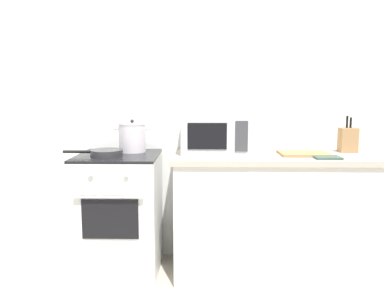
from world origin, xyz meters
The scene contains 10 objects.
back_wall centered at (0.30, 0.97, 1.25)m, with size 4.40×0.10×2.50m, color silver.
lower_cabinet_right centered at (0.90, 0.62, 0.44)m, with size 1.64×0.56×0.88m, color white.
countertop_right centered at (0.90, 0.62, 0.90)m, with size 1.70×0.60×0.04m, color #ADA393.
stove centered at (-0.35, 0.60, 0.46)m, with size 0.60×0.64×0.92m.
stock_pot centered at (-0.26, 0.74, 1.03)m, with size 0.30×0.21×0.25m.
frying_pan centered at (-0.42, 0.50, 0.95)m, with size 0.43×0.23×0.05m.
microwave centered at (0.38, 0.68, 1.07)m, with size 0.50×0.37×0.30m.
cutting_board centered at (1.04, 0.60, 0.93)m, with size 0.36×0.26×0.02m, color #997047.
knife_block centered at (1.41, 0.74, 1.02)m, with size 0.13×0.10×0.28m.
oven_mitt centered at (1.16, 0.44, 0.93)m, with size 0.18×0.14×0.02m, color #384C42.
Camera 1 is at (0.25, -2.21, 1.37)m, focal length 35.74 mm.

